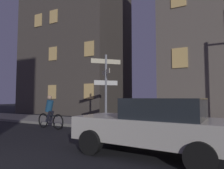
% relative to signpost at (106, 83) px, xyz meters
% --- Properties ---
extents(sidewalk_kerb, '(40.00, 3.08, 0.14)m').
position_rel_signpost_xyz_m(sidewalk_kerb, '(0.59, 0.72, -2.20)').
color(sidewalk_kerb, gray).
rests_on(sidewalk_kerb, ground_plane).
extents(signpost, '(1.15, 1.15, 3.59)m').
position_rel_signpost_xyz_m(signpost, '(0.00, 0.00, 0.00)').
color(signpost, gray).
rests_on(signpost, sidewalk_kerb).
extents(car_far_oncoming, '(4.21, 2.12, 1.48)m').
position_rel_signpost_xyz_m(car_far_oncoming, '(3.51, -3.69, -1.50)').
color(car_far_oncoming, beige).
rests_on(car_far_oncoming, ground_plane).
extents(cyclist, '(1.81, 0.37, 1.61)m').
position_rel_signpost_xyz_m(cyclist, '(-2.21, -1.66, -1.53)').
color(cyclist, black).
rests_on(cyclist, ground_plane).
extents(building_left_block, '(9.65, 6.76, 13.15)m').
position_rel_signpost_xyz_m(building_left_block, '(-7.67, 7.40, 4.30)').
color(building_left_block, '#4C443D').
rests_on(building_left_block, ground_plane).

